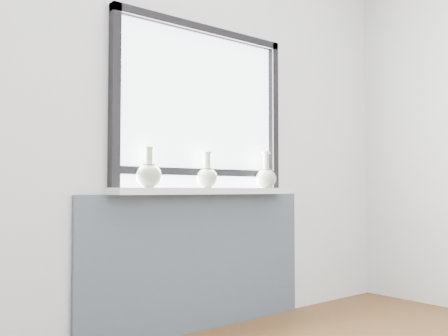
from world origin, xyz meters
TOP-DOWN VIEW (x-y plane):
  - back_wall at (0.00, 1.81)m, footprint 3.60×0.02m
  - apron_panel at (0.00, 1.78)m, footprint 1.70×0.03m
  - windowsill at (0.00, 1.71)m, footprint 1.32×0.18m
  - window at (0.00, 1.77)m, footprint 1.30×0.06m
  - vase_a at (-0.43, 1.71)m, footprint 0.15×0.15m
  - vase_b at (-0.01, 1.71)m, footprint 0.14×0.14m
  - vase_c at (0.48, 1.69)m, footprint 0.14×0.14m

SIDE VIEW (x-z plane):
  - apron_panel at x=0.00m, z-range 0.00..0.86m
  - windowsill at x=0.00m, z-range 0.86..0.90m
  - vase_b at x=-0.01m, z-range 0.86..1.09m
  - vase_c at x=0.48m, z-range 0.85..1.10m
  - vase_a at x=-0.43m, z-range 0.86..1.10m
  - back_wall at x=0.00m, z-range 0.00..2.60m
  - window at x=0.00m, z-range 0.92..1.97m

